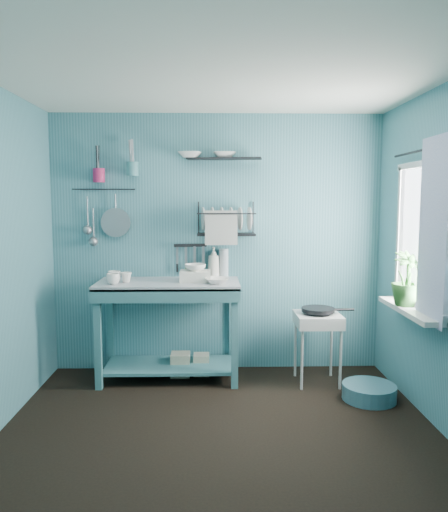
{
  "coord_description": "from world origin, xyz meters",
  "views": [
    {
      "loc": [
        -0.06,
        -3.37,
        1.67
      ],
      "look_at": [
        0.05,
        0.85,
        1.2
      ],
      "focal_mm": 35.0,
      "sensor_mm": 36.0,
      "label": 1
    }
  ],
  "objects_px": {
    "mug_mid": "(126,277)",
    "frying_pan": "(318,310)",
    "work_counter": "(169,330)",
    "dish_rack": "(226,219)",
    "floor_basin": "(369,392)",
    "hotplate_stand": "(317,348)",
    "soap_bottle": "(214,262)",
    "potted_plant": "(407,279)",
    "mug_left": "(113,279)",
    "colander": "(116,223)",
    "storage_tin_small": "(201,364)",
    "utensil_cup_teal": "(133,169)",
    "mug_right": "(114,276)",
    "wash_tub": "(195,276)",
    "storage_tin_large": "(180,364)",
    "water_bottle": "(224,263)",
    "utensil_cup_magenta": "(99,175)"
  },
  "relations": [
    {
      "from": "mug_left",
      "to": "colander",
      "type": "relative_size",
      "value": 0.44
    },
    {
      "from": "work_counter",
      "to": "dish_rack",
      "type": "height_order",
      "value": "dish_rack"
    },
    {
      "from": "mug_mid",
      "to": "floor_basin",
      "type": "bearing_deg",
      "value": -13.65
    },
    {
      "from": "utensil_cup_magenta",
      "to": "utensil_cup_teal",
      "type": "relative_size",
      "value": 1.0
    },
    {
      "from": "mug_mid",
      "to": "dish_rack",
      "type": "relative_size",
      "value": 0.18
    },
    {
      "from": "mug_mid",
      "to": "mug_left",
      "type": "bearing_deg",
      "value": -135.0
    },
    {
      "from": "storage_tin_large",
      "to": "utensil_cup_teal",
      "type": "bearing_deg",
      "value": 160.71
    },
    {
      "from": "storage_tin_small",
      "to": "utensil_cup_teal",
      "type": "bearing_deg",
      "value": 169.0
    },
    {
      "from": "mug_mid",
      "to": "wash_tub",
      "type": "height_order",
      "value": "wash_tub"
    },
    {
      "from": "wash_tub",
      "to": "soap_bottle",
      "type": "height_order",
      "value": "soap_bottle"
    },
    {
      "from": "potted_plant",
      "to": "dish_rack",
      "type": "bearing_deg",
      "value": 149.54
    },
    {
      "from": "hotplate_stand",
      "to": "storage_tin_large",
      "type": "bearing_deg",
      "value": 169.07
    },
    {
      "from": "hotplate_stand",
      "to": "frying_pan",
      "type": "height_order",
      "value": "frying_pan"
    },
    {
      "from": "work_counter",
      "to": "water_bottle",
      "type": "height_order",
      "value": "water_bottle"
    },
    {
      "from": "mug_right",
      "to": "mug_left",
      "type": "bearing_deg",
      "value": -82.87
    },
    {
      "from": "frying_pan",
      "to": "utensil_cup_teal",
      "type": "bearing_deg",
      "value": 168.01
    },
    {
      "from": "storage_tin_small",
      "to": "potted_plant",
      "type": "bearing_deg",
      "value": -24.6
    },
    {
      "from": "colander",
      "to": "floor_basin",
      "type": "height_order",
      "value": "colander"
    },
    {
      "from": "storage_tin_small",
      "to": "work_counter",
      "type": "bearing_deg",
      "value": -165.07
    },
    {
      "from": "work_counter",
      "to": "frying_pan",
      "type": "relative_size",
      "value": 4.36
    },
    {
      "from": "mug_left",
      "to": "wash_tub",
      "type": "height_order",
      "value": "wash_tub"
    },
    {
      "from": "dish_rack",
      "to": "colander",
      "type": "relative_size",
      "value": 1.96
    },
    {
      "from": "work_counter",
      "to": "colander",
      "type": "distance_m",
      "value": 1.15
    },
    {
      "from": "hotplate_stand",
      "to": "floor_basin",
      "type": "bearing_deg",
      "value": -50.73
    },
    {
      "from": "mug_left",
      "to": "water_bottle",
      "type": "relative_size",
      "value": 0.44
    },
    {
      "from": "work_counter",
      "to": "frying_pan",
      "type": "distance_m",
      "value": 1.39
    },
    {
      "from": "mug_mid",
      "to": "frying_pan",
      "type": "distance_m",
      "value": 1.77
    },
    {
      "from": "mug_left",
      "to": "storage_tin_small",
      "type": "height_order",
      "value": "mug_left"
    },
    {
      "from": "utensil_cup_magenta",
      "to": "mug_right",
      "type": "bearing_deg",
      "value": -51.71
    },
    {
      "from": "utensil_cup_teal",
      "to": "colander",
      "type": "relative_size",
      "value": 0.46
    },
    {
      "from": "storage_tin_large",
      "to": "work_counter",
      "type": "bearing_deg",
      "value": -153.43
    },
    {
      "from": "hotplate_stand",
      "to": "storage_tin_small",
      "type": "height_order",
      "value": "hotplate_stand"
    },
    {
      "from": "mug_right",
      "to": "colander",
      "type": "height_order",
      "value": "colander"
    },
    {
      "from": "water_bottle",
      "to": "utensil_cup_teal",
      "type": "distance_m",
      "value": 1.25
    },
    {
      "from": "mug_right",
      "to": "water_bottle",
      "type": "relative_size",
      "value": 0.44
    },
    {
      "from": "wash_tub",
      "to": "water_bottle",
      "type": "xyz_separation_m",
      "value": [
        0.27,
        0.24,
        0.09
      ]
    },
    {
      "from": "mug_mid",
      "to": "dish_rack",
      "type": "bearing_deg",
      "value": 13.14
    },
    {
      "from": "floor_basin",
      "to": "hotplate_stand",
      "type": "bearing_deg",
      "value": 130.88
    },
    {
      "from": "potted_plant",
      "to": "floor_basin",
      "type": "relative_size",
      "value": 0.98
    },
    {
      "from": "utensil_cup_magenta",
      "to": "colander",
      "type": "height_order",
      "value": "utensil_cup_magenta"
    },
    {
      "from": "mug_mid",
      "to": "frying_pan",
      "type": "height_order",
      "value": "mug_mid"
    },
    {
      "from": "storage_tin_large",
      "to": "wash_tub",
      "type": "bearing_deg",
      "value": -25.02
    },
    {
      "from": "soap_bottle",
      "to": "potted_plant",
      "type": "distance_m",
      "value": 1.78
    },
    {
      "from": "mug_mid",
      "to": "frying_pan",
      "type": "relative_size",
      "value": 0.33
    },
    {
      "from": "hotplate_stand",
      "to": "floor_basin",
      "type": "relative_size",
      "value": 1.44
    },
    {
      "from": "soap_bottle",
      "to": "storage_tin_large",
      "type": "xyz_separation_m",
      "value": [
        -0.32,
        -0.15,
        -0.97
      ]
    },
    {
      "from": "mug_right",
      "to": "dish_rack",
      "type": "xyz_separation_m",
      "value": [
        1.04,
        0.15,
        0.53
      ]
    },
    {
      "from": "colander",
      "to": "work_counter",
      "type": "bearing_deg",
      "value": -24.3
    },
    {
      "from": "mug_right",
      "to": "storage_tin_large",
      "type": "xyz_separation_m",
      "value": [
        0.6,
        0.05,
        -0.86
      ]
    },
    {
      "from": "mug_mid",
      "to": "dish_rack",
      "type": "distance_m",
      "value": 1.08
    }
  ]
}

